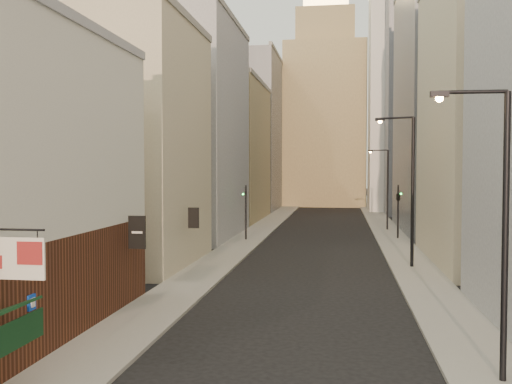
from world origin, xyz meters
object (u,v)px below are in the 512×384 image
object	(u,v)px
streetlamp_far	(386,184)
traffic_light_right	(398,198)
streetlamp_mid	(409,182)
white_tower	(396,88)
traffic_light_left	(246,202)
streetlamp_near	(497,218)
clock_tower	(325,106)

from	to	relation	value
streetlamp_far	traffic_light_right	world-z (taller)	streetlamp_far
streetlamp_mid	white_tower	bearing A→B (deg)	104.79
white_tower	traffic_light_left	world-z (taller)	white_tower
streetlamp_far	streetlamp_mid	bearing A→B (deg)	-71.79
white_tower	streetlamp_near	world-z (taller)	white_tower
white_tower	streetlamp_mid	bearing A→B (deg)	-94.33
streetlamp_near	streetlamp_far	distance (m)	42.94
traffic_light_right	clock_tower	bearing A→B (deg)	-104.62
streetlamp_near	traffic_light_left	xyz separation A→B (m)	(-13.00, 32.49, -1.53)
clock_tower	traffic_light_left	world-z (taller)	clock_tower
streetlamp_mid	streetlamp_far	xyz separation A→B (m)	(0.28, 22.79, -0.79)
clock_tower	white_tower	world-z (taller)	clock_tower
clock_tower	streetlamp_near	world-z (taller)	clock_tower
clock_tower	traffic_light_right	xyz separation A→B (m)	(7.98, -49.58, -13.83)
clock_tower	traffic_light_left	distance (m)	54.57
clock_tower	streetlamp_far	world-z (taller)	clock_tower
streetlamp_near	clock_tower	bearing A→B (deg)	93.55
white_tower	streetlamp_mid	world-z (taller)	white_tower
traffic_light_left	streetlamp_near	bearing A→B (deg)	111.26
streetlamp_near	streetlamp_far	xyz separation A→B (m)	(0.02, 42.94, -0.19)
traffic_light_left	clock_tower	bearing A→B (deg)	-96.64
streetlamp_near	traffic_light_right	xyz separation A→B (m)	(0.57, 35.32, -1.22)
streetlamp_near	streetlamp_far	size ratio (longest dim) A/B	1.04
streetlamp_mid	clock_tower	bearing A→B (deg)	115.43
clock_tower	streetlamp_mid	distance (m)	66.25
streetlamp_far	traffic_light_right	xyz separation A→B (m)	(0.55, -7.62, -1.03)
white_tower	traffic_light_right	world-z (taller)	white_tower
streetlamp_near	streetlamp_far	bearing A→B (deg)	88.53
white_tower	streetlamp_far	xyz separation A→B (m)	(-3.57, -27.96, -13.77)
streetlamp_mid	streetlamp_far	world-z (taller)	streetlamp_mid
white_tower	streetlamp_mid	xyz separation A→B (m)	(-3.85, -50.75, -12.98)
streetlamp_near	traffic_light_left	size ratio (longest dim) A/B	1.76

